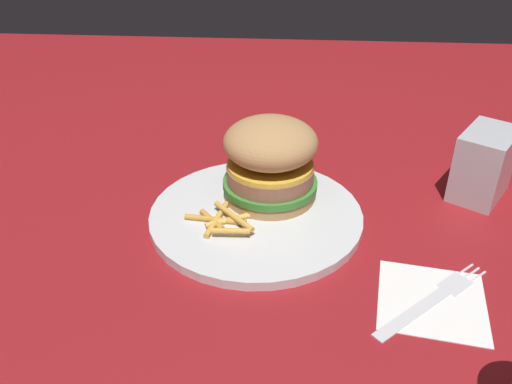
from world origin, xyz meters
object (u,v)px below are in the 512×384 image
Objects in this scene: fries_pile at (222,220)px; plate at (256,216)px; sandwich at (270,160)px; napkin at (432,300)px; fork at (433,298)px; napkin_dispenser at (484,164)px.

plate is at bearing 36.22° from fries_pile.
fries_pile is (-0.05, -0.07, -0.05)m from sandwich.
plate is 2.18× the size of sandwich.
napkin is 0.79× the size of fork.
fries_pile is at bearing -38.76° from napkin_dispenser.
sandwich is 0.26m from napkin.
napkin_dispenser is at bearing 8.88° from sandwich.
fork is (0.00, 0.00, 0.00)m from napkin.
sandwich is (0.02, 0.04, 0.06)m from plate.
napkin_dispenser is at bearing 64.74° from fork.
fries_pile reaches higher than fork.
fries_pile is 0.36m from napkin_dispenser.
plate reaches higher than napkin.
fries_pile is 0.80× the size of napkin.
napkin_dispenser is (0.34, 0.11, 0.03)m from fries_pile.
sandwich is at bearing 135.46° from napkin.
napkin is at bearing -24.57° from fries_pile.
fries_pile is at bearing 155.43° from napkin.
plate is 0.31m from napkin_dispenser.
napkin_dispenser reaches higher than fries_pile.
napkin is (0.19, -0.14, -0.01)m from plate.
plate is 2.88× the size of napkin_dispenser.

